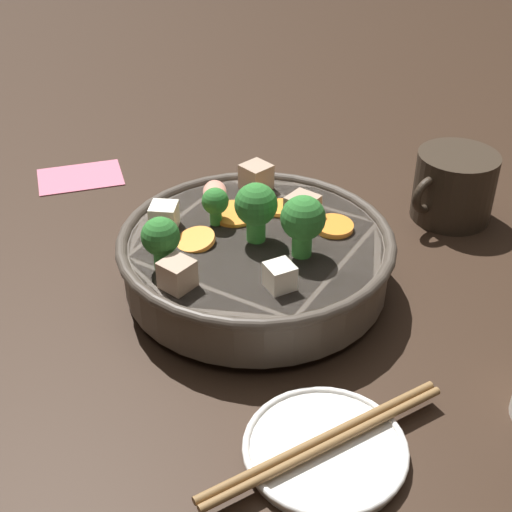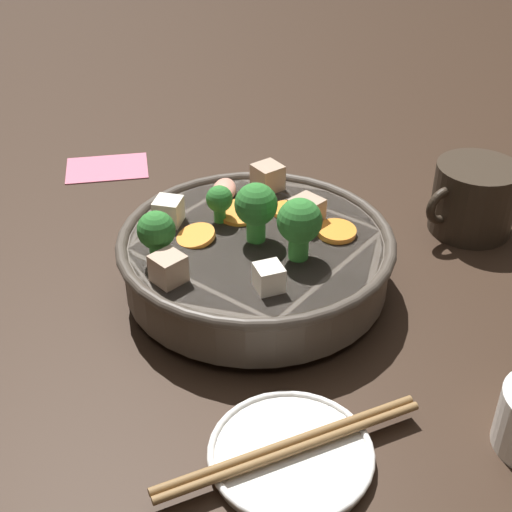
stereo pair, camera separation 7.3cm
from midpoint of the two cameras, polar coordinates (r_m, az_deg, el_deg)
name	(u,v)px [view 1 (the left image)]	position (r m, az deg, el deg)	size (l,w,h in m)	color
ground_plane	(256,288)	(0.75, -2.77, -2.65)	(3.00, 3.00, 0.00)	black
stirfry_bowl	(255,253)	(0.73, -2.92, 0.12)	(0.28, 0.28, 0.12)	#51473D
side_saucer	(325,450)	(0.58, 1.87, -15.39)	(0.13, 0.13, 0.01)	white
dark_mug	(453,186)	(0.88, 13.24, 5.38)	(0.12, 0.10, 0.08)	#33281E
napkin	(80,177)	(1.00, -15.95, 6.06)	(0.13, 0.11, 0.00)	#D16B84
chopsticks_pair	(326,441)	(0.58, 1.88, -14.78)	(0.23, 0.04, 0.01)	olive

